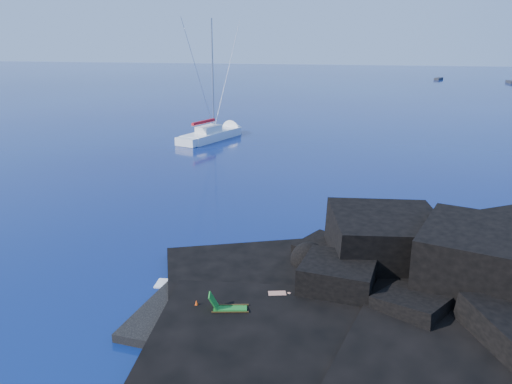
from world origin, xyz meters
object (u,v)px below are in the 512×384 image
(sailboat, at_px, (212,139))
(distant_boat_a, at_px, (438,80))
(sunbather, at_px, (277,295))
(distant_boat_b, at_px, (511,83))
(deck_chair, at_px, (230,304))
(marker_cone, at_px, (197,306))

(sailboat, distance_m, distant_boat_a, 98.89)
(sunbather, bearing_deg, distant_boat_b, 57.15)
(deck_chair, relative_size, distant_boat_b, 0.32)
(deck_chair, height_order, distant_boat_b, deck_chair)
(deck_chair, distance_m, marker_cone, 1.44)
(deck_chair, bearing_deg, distant_boat_b, 58.64)
(sailboat, height_order, deck_chair, sailboat)
(sailboat, height_order, marker_cone, sailboat)
(sailboat, relative_size, sunbather, 7.70)
(deck_chair, xyz_separation_m, sunbather, (1.60, 1.65, -0.33))
(sailboat, relative_size, distant_boat_b, 2.78)
(sunbather, distance_m, distant_boat_a, 128.44)
(marker_cone, bearing_deg, distant_boat_a, 78.40)
(deck_chair, height_order, sunbather, deck_chair)
(sailboat, xyz_separation_m, distant_boat_a, (36.36, 91.96, 0.00))
(sailboat, relative_size, marker_cone, 26.70)
(sailboat, bearing_deg, marker_cone, -54.50)
(sailboat, xyz_separation_m, sunbather, (13.13, -34.36, 0.53))
(marker_cone, relative_size, distant_boat_b, 0.10)
(sunbather, bearing_deg, sailboat, 96.46)
(distant_boat_b, bearing_deg, distant_boat_a, 153.44)
(deck_chair, xyz_separation_m, distant_boat_a, (24.84, 127.97, -0.86))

